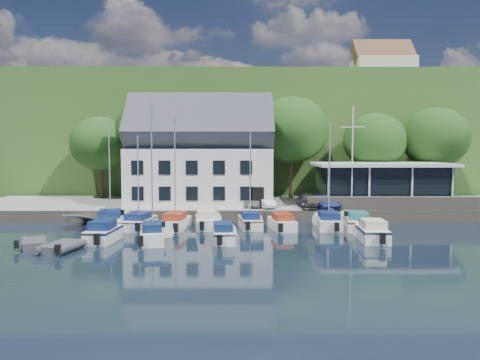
{
  "coord_description": "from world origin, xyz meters",
  "views": [
    {
      "loc": [
        -3.29,
        -30.43,
        6.65
      ],
      "look_at": [
        -3.08,
        9.0,
        3.89
      ],
      "focal_mm": 35.0,
      "sensor_mm": 36.0,
      "label": 1
    }
  ],
  "objects": [
    {
      "name": "boat_r1_3",
      "position": [
        -5.84,
        7.87,
        0.73
      ],
      "size": [
        2.55,
        5.86,
        1.46
      ],
      "primitive_type": null,
      "rotation": [
        0.0,
        0.0,
        0.11
      ],
      "color": "silver",
      "rests_on": "ground"
    },
    {
      "name": "boat_r1_1",
      "position": [
        -11.4,
        7.58,
        4.14
      ],
      "size": [
        3.03,
        6.28,
        8.29
      ],
      "primitive_type": null,
      "rotation": [
        0.0,
        0.0,
        -0.17
      ],
      "color": "silver",
      "rests_on": "ground"
    },
    {
      "name": "boat_r1_5",
      "position": [
        0.31,
        7.12,
        0.68
      ],
      "size": [
        2.56,
        5.66,
        1.37
      ],
      "primitive_type": null,
      "rotation": [
        0.0,
        0.0,
        0.15
      ],
      "color": "silver",
      "rests_on": "ground"
    },
    {
      "name": "dinghy_0",
      "position": [
        -16.88,
        0.43,
        0.36
      ],
      "size": [
        2.88,
        3.52,
        0.71
      ],
      "primitive_type": null,
      "rotation": [
        0.0,
        0.0,
        0.4
      ],
      "color": "#38383D",
      "rests_on": "ground"
    },
    {
      "name": "harbor_building",
      "position": [
        -7.0,
        16.5,
        5.35
      ],
      "size": [
        14.4,
        8.2,
        8.7
      ],
      "primitive_type": null,
      "color": "silver",
      "rests_on": "quay"
    },
    {
      "name": "tree_3",
      "position": [
        2.73,
        21.79,
        6.65
      ],
      "size": [
        8.27,
        8.27,
        11.3
      ],
      "primitive_type": null,
      "color": "#173810",
      "rests_on": "quay"
    },
    {
      "name": "club_pavilion",
      "position": [
        11.0,
        16.0,
        3.05
      ],
      "size": [
        13.2,
        7.2,
        4.1
      ],
      "primitive_type": null,
      "color": "black",
      "rests_on": "quay"
    },
    {
      "name": "seawall",
      "position": [
        12.0,
        11.4,
        1.6
      ],
      "size": [
        18.0,
        0.5,
        1.2
      ],
      "primitive_type": "cube",
      "color": "#6D6457",
      "rests_on": "quay"
    },
    {
      "name": "quay",
      "position": [
        0.0,
        17.5,
        0.5
      ],
      "size": [
        60.0,
        13.0,
        1.0
      ],
      "primitive_type": "cube",
      "color": "gray",
      "rests_on": "ground"
    },
    {
      "name": "field_patch",
      "position": [
        8.0,
        70.0,
        16.15
      ],
      "size": [
        50.0,
        30.0,
        0.3
      ],
      "primitive_type": "cube",
      "color": "brown",
      "rests_on": "hillside"
    },
    {
      "name": "boat_r1_2",
      "position": [
        -8.34,
        7.22,
        4.26
      ],
      "size": [
        2.64,
        6.13,
        8.52
      ],
      "primitive_type": null,
      "rotation": [
        0.0,
        0.0,
        -0.14
      ],
      "color": "silver",
      "rests_on": "ground"
    },
    {
      "name": "tree_0",
      "position": [
        -18.57,
        21.75,
        5.54
      ],
      "size": [
        6.65,
        6.65,
        9.09
      ],
      "primitive_type": null,
      "color": "#173810",
      "rests_on": "quay"
    },
    {
      "name": "flagpole",
      "position": [
        7.34,
        12.77,
        5.7
      ],
      "size": [
        2.26,
        0.2,
        9.4
      ],
      "primitive_type": null,
      "color": "silver",
      "rests_on": "quay"
    },
    {
      "name": "car_silver",
      "position": [
        -1.57,
        13.85,
        1.65
      ],
      "size": [
        2.52,
        4.08,
        1.3
      ],
      "primitive_type": "imported",
      "rotation": [
        0.0,
        0.0,
        -0.28
      ],
      "color": "#AFB0B4",
      "rests_on": "quay"
    },
    {
      "name": "boat_r2_1",
      "position": [
        -9.24,
        2.0,
        4.36
      ],
      "size": [
        2.66,
        6.07,
        8.73
      ],
      "primitive_type": null,
      "rotation": [
        0.0,
        0.0,
        0.17
      ],
      "color": "silver",
      "rests_on": "ground"
    },
    {
      "name": "hillside",
      "position": [
        0.0,
        62.0,
        8.0
      ],
      "size": [
        160.0,
        75.0,
        16.0
      ],
      "primitive_type": "cube",
      "color": "#314F1D",
      "rests_on": "ground"
    },
    {
      "name": "gangway",
      "position": [
        -16.5,
        9.0,
        0.0
      ],
      "size": [
        1.2,
        6.0,
        1.4
      ],
      "primitive_type": null,
      "color": "silver",
      "rests_on": "ground"
    },
    {
      "name": "farmhouse",
      "position": [
        22.0,
        52.0,
        20.1
      ],
      "size": [
        10.4,
        7.0,
        8.2
      ],
      "primitive_type": null,
      "color": "beige",
      "rests_on": "hillside"
    },
    {
      "name": "car_blue",
      "position": [
        4.67,
        12.43,
        1.66
      ],
      "size": [
        2.54,
        4.13,
        1.32
      ],
      "primitive_type": "imported",
      "rotation": [
        0.0,
        0.0,
        0.28
      ],
      "color": "navy",
      "rests_on": "quay"
    },
    {
      "name": "boat_r2_4",
      "position": [
        6.29,
        2.38,
        0.78
      ],
      "size": [
        2.24,
        5.43,
        1.56
      ],
      "primitive_type": null,
      "rotation": [
        0.0,
        0.0,
        -0.05
      ],
      "color": "silver",
      "rests_on": "ground"
    },
    {
      "name": "car_white",
      "position": [
        -0.67,
        13.2,
        1.56
      ],
      "size": [
        1.9,
        3.58,
        1.12
      ],
      "primitive_type": "imported",
      "rotation": [
        0.0,
        0.0,
        0.22
      ],
      "color": "silver",
      "rests_on": "quay"
    },
    {
      "name": "boat_r1_6",
      "position": [
        4.18,
        7.44,
        4.31
      ],
      "size": [
        2.43,
        6.02,
        8.63
      ],
      "primitive_type": null,
      "rotation": [
        0.0,
        0.0,
        -0.08
      ],
      "color": "silver",
      "rests_on": "ground"
    },
    {
      "name": "tree_4",
      "position": [
        11.87,
        21.29,
        5.72
      ],
      "size": [
        6.9,
        6.9,
        9.44
      ],
      "primitive_type": null,
      "color": "#173810",
      "rests_on": "quay"
    },
    {
      "name": "boat_r1_7",
      "position": [
        6.5,
        7.42,
        0.71
      ],
      "size": [
        2.93,
        6.72,
        1.41
      ],
      "primitive_type": null,
      "rotation": [
        0.0,
        0.0,
        -0.16
      ],
      "color": "silver",
      "rests_on": "ground"
    },
    {
      "name": "boat_r2_0",
      "position": [
        -12.75,
        2.2,
        0.79
      ],
      "size": [
        2.22,
        5.56,
        1.57
      ],
      "primitive_type": null,
      "rotation": [
        0.0,
        0.0,
        -0.07
      ],
      "color": "silver",
      "rests_on": "ground"
    },
    {
      "name": "boat_r1_4",
      "position": [
        -2.25,
        7.84,
        4.13
      ],
      "size": [
        2.37,
        5.38,
        8.26
      ],
      "primitive_type": null,
      "rotation": [
        0.0,
        0.0,
        0.12
      ],
      "color": "silver",
      "rests_on": "ground"
    },
    {
      "name": "car_dgrey",
      "position": [
        3.31,
        12.91,
        1.62
      ],
      "size": [
        1.87,
        4.31,
        1.24
      ],
      "primitive_type": "imported",
      "rotation": [
        0.0,
        0.0,
        0.03
      ],
      "color": "#2A2A2F",
      "rests_on": "quay"
    },
    {
      "name": "tree_2",
      "position": [
        -3.64,
        21.39,
        5.92
      ],
      "size": [
        7.19,
        7.19,
        9.83
      ],
      "primitive_type": null,
      "color": "#173810",
      "rests_on": "quay"
    },
    {
      "name": "dinghy_1",
      "position": [
        -14.57,
        -0.86,
        0.38
      ],
      "size": [
        2.63,
        3.62,
        0.76
      ],
      "primitive_type": null,
      "rotation": [
        0.0,
        0.0,
        -0.22
      ],
      "color": "#38383D",
      "rests_on": "ground"
    },
    {
      "name": "boat_r1_0",
      "position": [
        -13.74,
        7.66,
        4.71
      ],
      "size": [
        3.1,
        6.11,
        9.42
      ],
      "primitive_type": null,
      "rotation": [
        0.0,
        0.0,
        0.17
      ],
      "color": "silver",
      "rests_on": "ground"
    },
    {
      "name": "tree_5",
      "position": [
        18.58,
        21.21,
        6.02
      ],
      "size": [
        7.34,
        7.34,
        10.03
      ],
      "primitive_type": null,
      "color": "#173810",
      "rests_on": "quay"
    },
    {
      "name": "ground",
      "position": [
        0.0,
        0.0,
        0.0
      ],
      "size": [
        180.0,
        180.0,
        0.0
      ],
      "primitive_type": "plane",
      "color": "black",
      "rests_on": "ground"
    },
    {
      "name": "boat_r2_2",
      "position": [
        -4.31,
        2.22,
        0.69
      ],
      "size": [
        2.08,
        5.44,
        1.39
      ],
      "primitive_type": null,
      "rotation": [
        0.0,
        0.0,
        0.09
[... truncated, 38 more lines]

